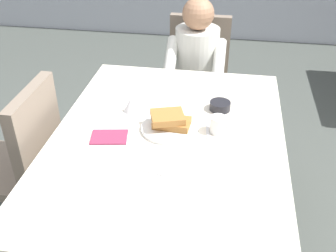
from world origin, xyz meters
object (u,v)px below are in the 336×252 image
Objects in this scene: dining_table_main at (167,152)px; chair_diner at (197,73)px; diner_person at (196,64)px; bowl_butter at (220,106)px; fork_left_of_plate at (131,128)px; spoon_near_edge at (149,171)px; syrup_pitcher at (131,105)px; breakfast_stack at (170,120)px; cup_coffee at (218,125)px; plate_breakfast at (169,128)px; chair_left_side at (24,156)px; knife_right_of_plate at (208,135)px.

dining_table_main is 1.64× the size of chair_diner.
bowl_butter is at bearing 105.46° from diner_person.
fork_left_of_plate and spoon_near_edge have the same top height.
syrup_pitcher is at bearing -168.76° from bowl_butter.
bowl_butter is 0.62m from spoon_near_edge.
chair_diner is 5.17× the size of fork_left_of_plate.
bowl_butter is (0.23, 0.22, -0.03)m from breakfast_stack.
bowl_butter is (0.20, -0.72, 0.09)m from diner_person.
cup_coffee reaches higher than fork_left_of_plate.
breakfast_stack reaches higher than dining_table_main.
diner_person is 4.00× the size of plate_breakfast.
breakfast_stack reaches higher than bowl_butter.
chair_diner is (0.03, 1.17, -0.12)m from dining_table_main.
spoon_near_edge is (-0.03, -0.34, -0.05)m from breakfast_stack.
chair_diner is 6.20× the size of spoon_near_edge.
syrup_pitcher is 0.17m from fork_left_of_plate.
syrup_pitcher is (0.54, 0.21, 0.25)m from chair_left_side.
cup_coffee is at bearing 100.46° from chair_diner.
spoon_near_edge is (-0.27, -0.35, -0.04)m from cup_coffee.
cup_coffee is at bearing -89.20° from bowl_butter.
breakfast_stack is at bearing 75.05° from knife_right_of_plate.
knife_right_of_plate is at bearing 14.11° from dining_table_main.
plate_breakfast is 2.55× the size of bowl_butter.
dining_table_main is 1.64× the size of chair_left_side.
syrup_pitcher is at bearing 149.68° from breakfast_stack.
chair_left_side reaches higher than breakfast_stack.
diner_person reaches higher than cup_coffee.
chair_diner is 1.42m from chair_left_side.
breakfast_stack is at bearing 87.90° from diner_person.
chair_left_side is 8.23× the size of cup_coffee.
diner_person reaches higher than fork_left_of_plate.
breakfast_stack reaches higher than fork_left_of_plate.
plate_breakfast is at bearing 95.75° from spoon_near_edge.
chair_diner is at bearing -17.82° from fork_left_of_plate.
cup_coffee is (0.23, 0.08, 0.13)m from dining_table_main.
cup_coffee is at bearing 63.79° from spoon_near_edge.
cup_coffee is at bearing -85.34° from chair_left_side.
plate_breakfast is at bearing 90.70° from dining_table_main.
chair_diner is 1.45m from spoon_near_edge.
chair_diner is 1.12m from plate_breakfast.
chair_diner is at bearing -90.00° from diner_person.
chair_left_side is at bearing 55.49° from chair_diner.
diner_person is 1.28m from spoon_near_edge.
chair_left_side is at bearing 180.00° from dining_table_main.
plate_breakfast is at bearing 77.15° from knife_right_of_plate.
fork_left_of_plate is at bearing -85.31° from chair_left_side.
syrup_pitcher reaches higher than bowl_butter.
chair_left_side is 0.81m from spoon_near_edge.
syrup_pitcher is (-0.26, -0.81, 0.11)m from diner_person.
diner_person is at bearing 105.46° from bowl_butter.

